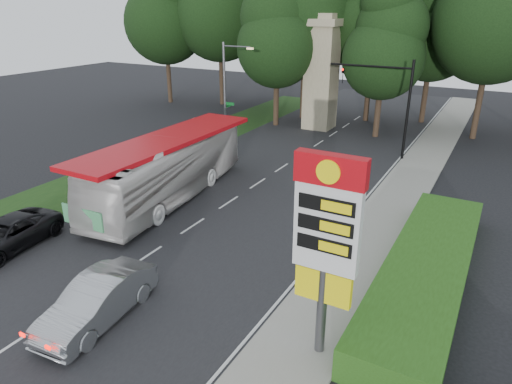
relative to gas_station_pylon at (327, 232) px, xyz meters
The scene contains 18 objects.
ground 10.41m from the gas_station_pylon, 167.77° to the right, with size 120.00×120.00×0.00m, color black.
road_surface 14.30m from the gas_station_pylon, 132.60° to the left, with size 14.00×80.00×0.02m, color black.
sidewalk_right 10.95m from the gas_station_pylon, 94.00° to the left, with size 3.00×80.00×0.12m, color gray.
grass_verge_left 25.01m from the gas_station_pylon, 139.44° to the left, with size 5.00×50.00×0.02m, color #193814.
hedge 7.49m from the gas_station_pylon, 69.05° to the left, with size 3.00×14.00×1.20m, color #254C14.
gas_station_pylon is the anchor object (origin of this frame).
traffic_signal_mast 22.29m from the gas_station_pylon, 99.09° to the left, with size 6.10×0.35×7.20m.
streetlight_signs 25.74m from the gas_station_pylon, 128.96° to the left, with size 2.75×0.98×8.00m.
monument 30.17m from the gas_station_pylon, 111.80° to the left, with size 3.00×3.00×10.05m.
tree_far_west 44.43m from the gas_station_pylon, 135.18° to the left, with size 8.96×8.96×17.60m.
tree_west_near 40.31m from the gas_station_pylon, 118.74° to the left, with size 8.40×8.40×16.50m.
tree_center_right 34.64m from the gas_station_pylon, 103.95° to the left, with size 9.24×9.24×18.15m.
tree_east_near 35.54m from the gas_station_pylon, 95.22° to the left, with size 8.12×8.12×15.95m.
tree_monument_left 31.28m from the gas_station_pylon, 119.37° to the left, with size 7.28×7.28×14.30m.
tree_monument_right 28.32m from the gas_station_pylon, 101.71° to the left, with size 6.72×6.72×13.20m.
transit_bus 15.26m from the gas_station_pylon, 147.63° to the left, with size 3.07×13.13×3.66m, color silver.
sedan_silver 8.75m from the gas_station_pylon, 163.29° to the right, with size 1.74×5.00×1.65m, color #A1A3A8.
suv_charcoal 15.85m from the gas_station_pylon, behind, with size 2.39×5.19×1.44m, color black.
Camera 1 is at (13.18, -9.47, 10.63)m, focal length 32.00 mm.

